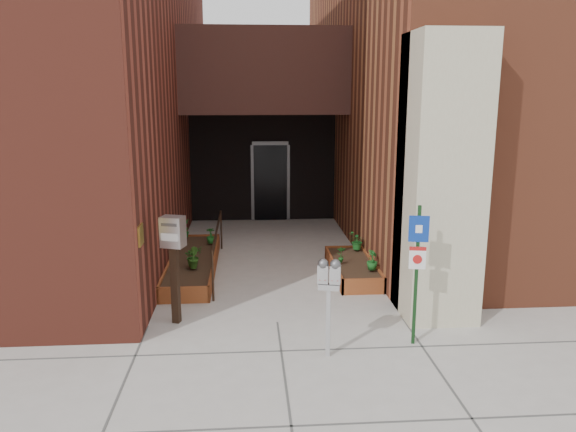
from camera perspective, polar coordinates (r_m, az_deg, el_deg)
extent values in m
plane|color=#9E9991|center=(8.93, -1.09, -10.75)|extent=(80.00, 80.00, 0.00)
cube|color=maroon|center=(15.97, -25.70, 16.62)|extent=(8.00, 14.60, 10.00)
cube|color=brown|center=(16.70, 19.38, 16.89)|extent=(8.00, 13.70, 10.00)
cube|color=#B5AB8B|center=(9.00, 15.24, 3.60)|extent=(1.10, 1.20, 4.40)
cube|color=#321A16|center=(14.21, -2.50, 14.41)|extent=(4.20, 2.00, 2.00)
cube|color=black|center=(15.73, -2.56, 5.09)|extent=(4.00, 0.30, 3.00)
cube|color=black|center=(15.62, -1.80, 3.38)|extent=(0.90, 0.06, 2.10)
cube|color=#B79338|center=(8.39, -14.77, -1.88)|extent=(0.04, 0.30, 0.30)
cube|color=maroon|center=(9.78, -10.58, -7.90)|extent=(0.90, 0.04, 0.30)
cube|color=maroon|center=(13.16, -8.91, -2.51)|extent=(0.90, 0.04, 0.30)
cube|color=maroon|center=(11.51, -11.76, -4.82)|extent=(0.04, 3.60, 0.30)
cube|color=maroon|center=(11.42, -7.47, -4.79)|extent=(0.04, 3.60, 0.30)
cube|color=black|center=(11.46, -9.62, -4.91)|extent=(0.82, 3.52, 0.26)
cube|color=maroon|center=(10.11, 7.72, -7.12)|extent=(0.80, 0.04, 0.30)
cube|color=maroon|center=(12.13, 5.65, -3.72)|extent=(0.80, 0.04, 0.30)
cube|color=maroon|center=(11.05, 4.65, -5.33)|extent=(0.04, 2.20, 0.30)
cube|color=maroon|center=(11.19, 8.51, -5.20)|extent=(0.04, 2.20, 0.30)
cube|color=black|center=(11.12, 6.59, -5.36)|extent=(0.72, 2.12, 0.26)
cylinder|color=black|center=(9.71, -7.66, -6.07)|extent=(0.04, 0.04, 0.90)
cylinder|color=black|center=(12.88, -6.80, -1.40)|extent=(0.04, 0.04, 0.90)
cylinder|color=black|center=(11.18, -7.23, -1.29)|extent=(0.04, 3.30, 0.04)
cube|color=#B0AFB2|center=(7.72, 4.11, -10.78)|extent=(0.07, 0.07, 0.95)
cube|color=#B0AFB2|center=(7.53, 4.17, -7.18)|extent=(0.30, 0.18, 0.08)
cube|color=#B0AFB2|center=(7.48, 3.57, -5.91)|extent=(0.16, 0.13, 0.25)
sphere|color=#59595B|center=(7.44, 3.59, -4.87)|extent=(0.14, 0.14, 0.14)
cube|color=white|center=(7.43, 3.54, -5.89)|extent=(0.08, 0.03, 0.05)
cube|color=#B21414|center=(7.45, 3.53, -6.45)|extent=(0.08, 0.03, 0.03)
cube|color=#B0AFB2|center=(7.47, 4.82, -5.97)|extent=(0.16, 0.13, 0.25)
sphere|color=#59595B|center=(7.42, 4.84, -4.92)|extent=(0.14, 0.14, 0.14)
cube|color=white|center=(7.42, 4.79, -5.95)|extent=(0.08, 0.03, 0.05)
cube|color=#B21414|center=(7.44, 4.78, -6.50)|extent=(0.08, 0.03, 0.03)
cube|color=black|center=(8.07, 12.89, -5.98)|extent=(0.05, 0.05, 2.02)
cube|color=navy|center=(7.86, 13.16, -1.28)|extent=(0.27, 0.07, 0.37)
cube|color=white|center=(7.85, 13.16, -1.29)|extent=(0.09, 0.03, 0.11)
cube|color=white|center=(7.96, 13.01, -4.17)|extent=(0.23, 0.06, 0.32)
cube|color=#B21414|center=(7.92, 13.06, -3.25)|extent=(0.23, 0.05, 0.06)
cylinder|color=#B21414|center=(7.96, 13.01, -4.32)|extent=(0.13, 0.03, 0.13)
cube|color=black|center=(8.88, -11.38, -6.85)|extent=(0.14, 0.14, 1.24)
cube|color=#B7B7B9|center=(8.65, -11.62, -1.58)|extent=(0.40, 0.34, 0.47)
cube|color=#59595B|center=(8.50, -12.02, -0.90)|extent=(0.24, 0.08, 0.04)
cube|color=white|center=(8.55, -11.96, -2.14)|extent=(0.26, 0.09, 0.11)
imported|color=#1E5317|center=(10.76, -9.62, -4.06)|extent=(0.48, 0.48, 0.38)
imported|color=#285718|center=(10.65, -9.63, -4.19)|extent=(0.28, 0.28, 0.40)
imported|color=#1B601E|center=(12.32, -7.85, -1.97)|extent=(0.21, 0.21, 0.34)
imported|color=#1A5B1F|center=(12.93, -10.35, -1.21)|extent=(0.28, 0.28, 0.41)
imported|color=#19571D|center=(10.52, 8.56, -4.44)|extent=(0.29, 0.29, 0.37)
imported|color=#18551B|center=(10.88, 5.43, -3.90)|extent=(0.20, 0.20, 0.32)
imported|color=#1B5F20|center=(11.78, 7.01, -2.55)|extent=(0.47, 0.47, 0.37)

